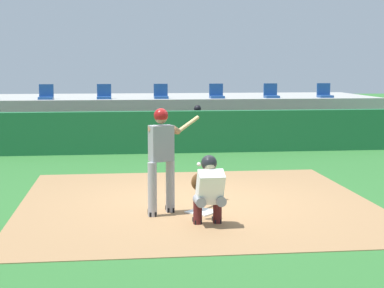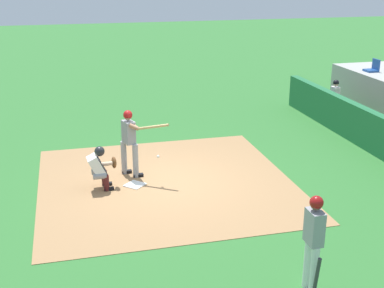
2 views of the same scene
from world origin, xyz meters
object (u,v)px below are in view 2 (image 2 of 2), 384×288
object	(u,v)px
home_plate	(135,185)
on_deck_batter	(314,238)
stadium_seat_0	(373,68)
catcher_crouched	(101,166)
dugout_player_0	(332,96)
batter_at_plate	(130,139)

from	to	relation	value
home_plate	on_deck_batter	xyz separation A→B (m)	(5.18, 2.29, 1.00)
home_plate	stadium_seat_0	xyz separation A→B (m)	(-5.57, 10.18, 1.51)
catcher_crouched	stadium_seat_0	world-z (taller)	stadium_seat_0
on_deck_batter	dugout_player_0	size ratio (longest dim) A/B	1.37
home_plate	stadium_seat_0	size ratio (longest dim) A/B	0.92
batter_at_plate	catcher_crouched	bearing A→B (deg)	-51.32
batter_at_plate	stadium_seat_0	distance (m)	11.31
batter_at_plate	on_deck_batter	xyz separation A→B (m)	(5.86, 2.29, -0.02)
batter_at_plate	stadium_seat_0	size ratio (longest dim) A/B	3.76
on_deck_batter	home_plate	bearing A→B (deg)	-156.20
home_plate	batter_at_plate	size ratio (longest dim) A/B	0.24
on_deck_batter	dugout_player_0	distance (m)	11.70
on_deck_batter	stadium_seat_0	size ratio (longest dim) A/B	3.72
catcher_crouched	stadium_seat_0	bearing A→B (deg)	116.77
batter_at_plate	stadium_seat_0	world-z (taller)	stadium_seat_0
home_plate	stadium_seat_0	world-z (taller)	stadium_seat_0
stadium_seat_0	on_deck_batter	bearing A→B (deg)	-36.27
batter_at_plate	dugout_player_0	bearing A→B (deg)	117.57
stadium_seat_0	dugout_player_0	bearing A→B (deg)	-72.58
home_plate	catcher_crouched	world-z (taller)	catcher_crouched
on_deck_batter	dugout_player_0	bearing A→B (deg)	149.93
on_deck_batter	batter_at_plate	bearing A→B (deg)	-158.68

